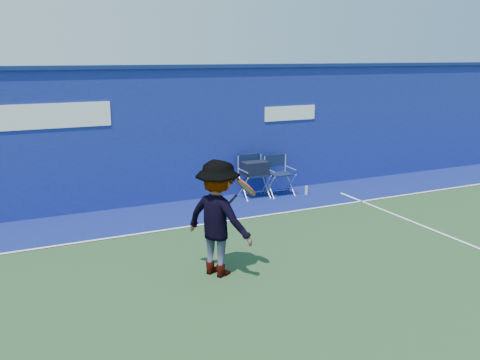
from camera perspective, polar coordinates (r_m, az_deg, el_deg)
name	(u,v)px	position (r m, az deg, el deg)	size (l,w,h in m)	color
ground	(245,299)	(7.21, 0.55, -13.22)	(80.00, 80.00, 0.00)	#264324
stadium_wall	(144,136)	(11.47, -10.72, 4.92)	(24.00, 0.50, 3.08)	navy
out_of_bounds_strip	(161,216)	(10.79, -8.87, -4.02)	(24.00, 1.80, 0.01)	navy
court_lines	(228,281)	(7.70, -1.40, -11.29)	(24.00, 12.00, 0.01)	white
directors_chair_left	(254,180)	(11.96, 1.61, 0.04)	(0.60, 0.55, 1.01)	silver
directors_chair_right	(280,183)	(12.21, 4.46, -0.33)	(0.57, 0.51, 0.96)	silver
water_bottle	(306,190)	(12.35, 7.46, -1.17)	(0.07, 0.07, 0.22)	silver
tennis_player	(218,218)	(7.67, -2.44, -4.30)	(1.15, 1.33, 1.79)	#EA4738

